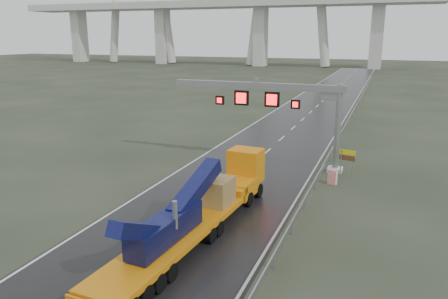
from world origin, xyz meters
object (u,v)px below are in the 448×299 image
at_px(exit_sign_pair, 347,158).
at_px(sign_gantry, 280,101).
at_px(heavy_haul_truck, 207,202).
at_px(striped_barrier, 332,177).

bearing_deg(exit_sign_pair, sign_gantry, -175.40).
bearing_deg(heavy_haul_truck, striped_barrier, 64.28).
bearing_deg(exit_sign_pair, striped_barrier, -93.51).
bearing_deg(striped_barrier, exit_sign_pair, 83.66).
height_order(sign_gantry, exit_sign_pair, sign_gantry).
distance_m(heavy_haul_truck, striped_barrier, 11.97).
relative_size(exit_sign_pair, striped_barrier, 1.98).
relative_size(sign_gantry, exit_sign_pair, 6.80).
height_order(sign_gantry, heavy_haul_truck, sign_gantry).
distance_m(exit_sign_pair, striped_barrier, 2.69).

